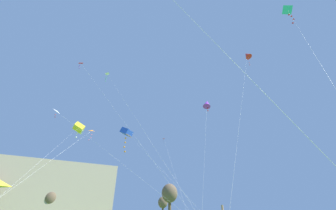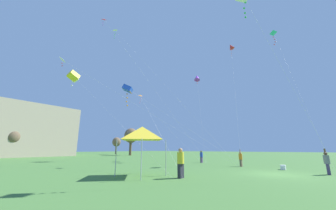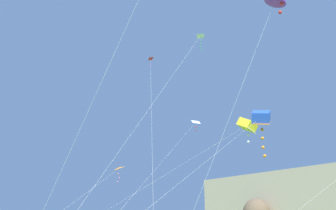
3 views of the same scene
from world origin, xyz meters
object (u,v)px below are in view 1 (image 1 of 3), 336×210
at_px(kite_orange_delta_7, 91,132).
at_px(kite_white_delta_8, 58,112).
at_px(kite_white_delta_5, 108,75).
at_px(kite_yellow_box_6, 79,128).
at_px(kite_red_delta_3, 83,66).
at_px(kite_blue_box_9, 126,132).
at_px(kite_red_diamond_1, 247,55).
at_px(kite_cyan_delta_10, 288,11).
at_px(kite_purple_diamond_0, 207,104).
at_px(kite_red_delta_2, 164,141).

xyz_separation_m(kite_orange_delta_7, kite_white_delta_8, (-4.04, 11.15, 6.16)).
height_order(kite_white_delta_5, kite_yellow_box_6, kite_white_delta_5).
height_order(kite_red_delta_3, kite_blue_box_9, kite_red_delta_3).
bearing_deg(kite_red_delta_3, kite_red_diamond_1, -26.96).
bearing_deg(kite_red_diamond_1, kite_cyan_delta_10, -113.26).
bearing_deg(kite_orange_delta_7, kite_cyan_delta_10, -41.97).
bearing_deg(kite_cyan_delta_10, kite_orange_delta_7, 138.03).
relative_size(kite_red_diamond_1, kite_white_delta_5, 1.03).
xyz_separation_m(kite_purple_diamond_0, kite_orange_delta_7, (-13.58, 0.07, -6.54)).
relative_size(kite_red_diamond_1, kite_red_delta_3, 1.12).
xyz_separation_m(kite_purple_diamond_0, kite_red_diamond_1, (3.35, -5.37, 5.75)).
height_order(kite_white_delta_5, kite_orange_delta_7, kite_white_delta_5).
distance_m(kite_red_delta_3, kite_yellow_box_6, 11.55).
height_order(kite_orange_delta_7, kite_white_delta_8, kite_white_delta_8).
bearing_deg(kite_blue_box_9, kite_purple_diamond_0, -47.73).
bearing_deg(kite_white_delta_8, kite_red_delta_2, 23.33).
bearing_deg(kite_purple_diamond_0, kite_red_diamond_1, -58.06).
bearing_deg(kite_cyan_delta_10, kite_purple_diamond_0, 91.46).
bearing_deg(kite_cyan_delta_10, kite_blue_box_9, 111.52).
bearing_deg(kite_blue_box_9, kite_orange_delta_7, -121.86).
height_order(kite_yellow_box_6, kite_orange_delta_7, kite_yellow_box_6).
relative_size(kite_orange_delta_7, kite_cyan_delta_10, 0.48).
relative_size(kite_red_delta_2, kite_white_delta_8, 1.29).
height_order(kite_yellow_box_6, kite_blue_box_9, kite_yellow_box_6).
relative_size(kite_purple_diamond_0, kite_cyan_delta_10, 0.81).
relative_size(kite_yellow_box_6, kite_cyan_delta_10, 1.26).
bearing_deg(kite_red_delta_2, kite_cyan_delta_10, -96.41).
bearing_deg(kite_white_delta_8, kite_cyan_delta_10, -52.82).
bearing_deg(kite_orange_delta_7, kite_white_delta_5, 80.90).
height_order(kite_purple_diamond_0, kite_red_diamond_1, kite_red_diamond_1).
height_order(kite_purple_diamond_0, kite_red_delta_2, kite_red_delta_2).
bearing_deg(kite_white_delta_5, kite_blue_box_9, 23.43).
bearing_deg(kite_yellow_box_6, kite_white_delta_8, -130.06).
height_order(kite_red_diamond_1, kite_red_delta_3, kite_red_diamond_1).
bearing_deg(kite_white_delta_8, kite_purple_diamond_0, -32.50).
relative_size(kite_red_diamond_1, kite_yellow_box_6, 0.88).
bearing_deg(kite_cyan_delta_10, kite_red_delta_3, 133.90).
relative_size(kite_white_delta_5, kite_cyan_delta_10, 1.08).
height_order(kite_red_delta_2, kite_blue_box_9, kite_red_delta_2).
bearing_deg(kite_white_delta_5, kite_red_delta_3, -142.85).
xyz_separation_m(kite_red_delta_2, kite_cyan_delta_10, (-3.71, -33.00, 2.09)).
distance_m(kite_yellow_box_6, kite_white_delta_8, 5.04).
distance_m(kite_red_delta_3, kite_cyan_delta_10, 23.38).
relative_size(kite_red_delta_2, kite_orange_delta_7, 2.91).
relative_size(kite_orange_delta_7, kite_white_delta_8, 0.44).
relative_size(kite_red_delta_3, kite_yellow_box_6, 0.79).
bearing_deg(kite_red_delta_2, kite_blue_box_9, -136.10).
relative_size(kite_purple_diamond_0, kite_red_delta_3, 0.81).
xyz_separation_m(kite_white_delta_8, kite_cyan_delta_10, (17.94, -23.66, 4.26)).
relative_size(kite_purple_diamond_0, kite_orange_delta_7, 1.68).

